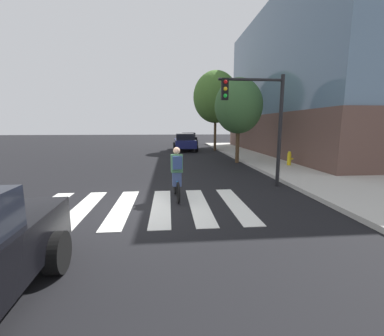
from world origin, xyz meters
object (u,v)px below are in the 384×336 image
sedan_mid (185,142)px  traffic_light_near (260,112)px  fire_hydrant (289,158)px  cyclist (177,174)px  street_tree_mid (216,97)px  sedan_far (188,138)px  street_tree_near (239,106)px

sedan_mid → traffic_light_near: size_ratio=1.11×
fire_hydrant → cyclist: bearing=-139.1°
sedan_mid → traffic_light_near: bearing=-82.9°
street_tree_mid → sedan_mid: bearing=173.8°
cyclist → traffic_light_near: size_ratio=0.41×
sedan_far → street_tree_near: size_ratio=0.82×
street_tree_mid → cyclist: bearing=-104.6°
cyclist → fire_hydrant: size_ratio=2.19×
sedan_mid → fire_hydrant: bearing=-63.9°
street_tree_near → traffic_light_near: bearing=-98.6°
sedan_mid → street_tree_mid: 5.00m
sedan_far → street_tree_mid: (1.84, -8.71, 4.17)m
street_tree_near → street_tree_mid: bearing=89.8°
sedan_far → cyclist: size_ratio=2.52×
sedan_mid → sedan_far: sedan_mid is taller
sedan_mid → street_tree_near: 9.21m
sedan_far → sedan_mid: bearing=-96.8°
cyclist → street_tree_mid: size_ratio=0.23×
cyclist → street_tree_near: 9.29m
fire_hydrant → street_tree_near: (-2.37, 2.25, 3.01)m
sedan_far → traffic_light_near: size_ratio=1.03×
traffic_light_near → street_tree_near: bearing=81.4°
cyclist → fire_hydrant: cyclist is taller
traffic_light_near → street_tree_mid: street_tree_mid is taller
sedan_far → fire_hydrant: sedan_far is taller
sedan_mid → traffic_light_near: traffic_light_near is taller
street_tree_near → cyclist: bearing=-117.6°
traffic_light_near → sedan_far: bearing=92.1°
sedan_mid → street_tree_near: size_ratio=0.89×
cyclist → fire_hydrant: 8.60m
sedan_mid → cyclist: bearing=-94.6°
sedan_mid → street_tree_mid: street_tree_mid is taller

